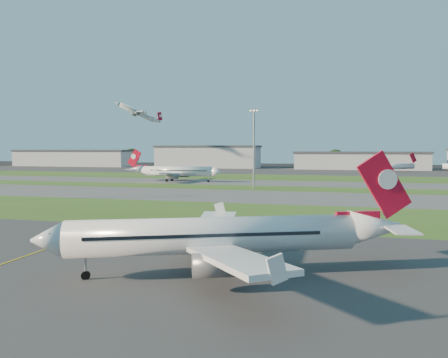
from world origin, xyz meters
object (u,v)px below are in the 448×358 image
(mini_jet_near, at_px, (394,166))
(light_mast_centre, at_px, (254,143))
(airliner_parked, at_px, (216,236))
(airliner_taxiing, at_px, (177,171))

(mini_jet_near, height_order, light_mast_centre, light_mast_centre)
(airliner_parked, height_order, mini_jet_near, airliner_parked)
(light_mast_centre, bearing_deg, airliner_parked, -81.52)
(mini_jet_near, bearing_deg, airliner_taxiing, -168.18)
(airliner_parked, relative_size, airliner_taxiing, 0.93)
(light_mast_centre, bearing_deg, airliner_taxiing, 147.79)
(airliner_parked, xyz_separation_m, light_mast_centre, (-14.53, 97.44, 10.78))
(airliner_taxiing, bearing_deg, mini_jet_near, -132.24)
(mini_jet_near, relative_size, light_mast_centre, 0.96)
(airliner_parked, bearing_deg, airliner_taxiing, 89.90)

